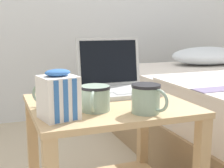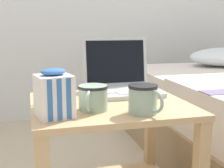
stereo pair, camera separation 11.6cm
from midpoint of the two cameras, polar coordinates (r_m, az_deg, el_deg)
name	(u,v)px [view 2 (the right image)]	position (r m, az deg, el deg)	size (l,w,h in m)	color
bedside_table	(109,148)	(1.27, 2.19, -11.67)	(0.59, 0.53, 0.53)	tan
laptop	(121,82)	(1.38, 4.01, 0.40)	(0.31, 0.26, 0.24)	#B7BABC
mug_front_left	(143,98)	(1.06, 8.92, -2.57)	(0.10, 0.14, 0.10)	#8CA593
mug_front_right	(93,97)	(1.09, -0.46, -2.34)	(0.11, 0.14, 0.09)	#8CA593
mug_mid_center	(54,93)	(1.15, -7.81, -1.61)	(0.13, 0.11, 0.09)	#8CA593
snack_bag	(54,95)	(1.01, -7.35, -1.98)	(0.13, 0.13, 0.16)	white
cell_phone	(63,95)	(1.33, -6.50, -2.02)	(0.12, 0.15, 0.01)	#B7BABC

